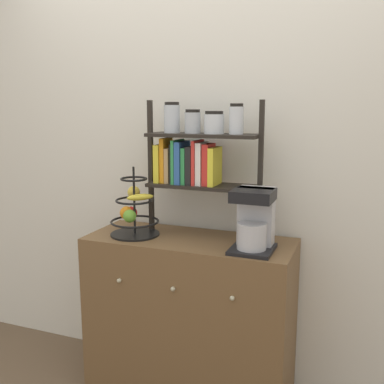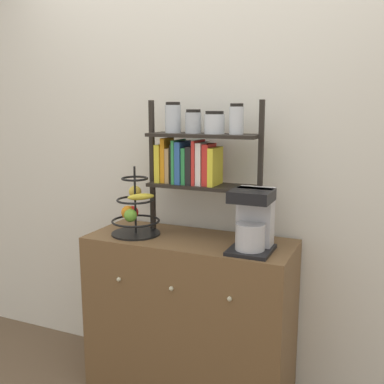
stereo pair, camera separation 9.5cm
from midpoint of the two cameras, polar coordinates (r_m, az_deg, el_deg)
name	(u,v)px [view 2 (the right image)]	position (r m, az deg, el deg)	size (l,w,h in m)	color
wall_back	(208,159)	(2.59, 3.14, 4.26)	(7.00, 0.05, 2.60)	silver
sideboard	(190,316)	(2.59, 0.80, -15.47)	(1.12, 0.47, 0.90)	brown
coffee_maker	(253,220)	(2.22, 8.97, -3.59)	(0.21, 0.24, 0.31)	black
fruit_stand	(134,212)	(2.50, -6.28, -2.53)	(0.27, 0.27, 0.38)	black
shelf_hutch	(196,154)	(2.41, 1.59, 4.88)	(0.65, 0.20, 0.73)	black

